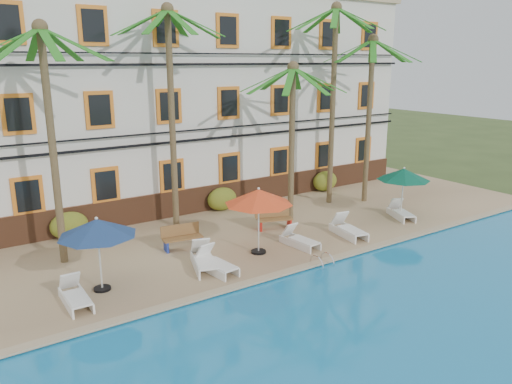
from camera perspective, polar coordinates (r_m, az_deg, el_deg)
ground at (r=18.34m, az=4.30°, el=-8.22°), size 100.00×100.00×0.00m
pool_deck at (r=22.17m, az=-3.71°, el=-3.73°), size 30.00×12.00×0.25m
swimming_pool at (r=14.11m, az=22.93°, el=-16.51°), size 26.00×12.00×0.20m
pool_coping at (r=17.59m, az=6.15°, el=-8.31°), size 30.00×0.35×0.06m
hotel_building at (r=25.52m, az=-9.67°, el=10.58°), size 25.40×6.44×10.22m
palm_a at (r=17.91m, az=-22.59°, el=8.41°), size 4.56×4.56×8.18m
palm_b at (r=20.71m, az=-9.72°, el=11.46°), size 4.56×4.56×9.09m
palm_c at (r=21.80m, az=4.15°, el=8.46°), size 4.56×4.56×6.89m
palm_d at (r=24.45m, az=8.87°, el=12.54°), size 4.56×4.56×9.52m
palm_e at (r=25.08m, az=12.90°, el=10.59°), size 4.56×4.56×8.12m
shrub_left at (r=21.24m, az=-20.57°, el=-3.60°), size 1.50×0.90×1.10m
shrub_mid at (r=23.71m, az=-3.91°, el=-0.80°), size 1.50×0.90×1.10m
shrub_right at (r=27.41m, az=7.88°, el=1.24°), size 1.50×0.90×1.10m
umbrella_blue at (r=15.79m, az=-17.70°, el=-3.93°), size 2.38×2.38×2.38m
umbrella_red at (r=17.97m, az=0.30°, el=-0.59°), size 2.51×2.51×2.51m
umbrella_green at (r=23.10m, az=16.52°, el=1.92°), size 2.35×2.35×2.35m
lounger_a at (r=15.77m, az=-19.97°, el=-11.07°), size 0.65×1.76×0.83m
lounger_b at (r=17.35m, az=-6.00°, el=-7.70°), size 1.25×2.04×0.91m
lounger_c at (r=17.07m, az=-4.71°, el=-8.11°), size 0.88×1.89×0.86m
lounger_d at (r=19.28m, az=4.95°, el=-5.43°), size 0.78×1.75×0.80m
lounger_e at (r=20.64m, az=10.46°, el=-4.16°), size 0.98×1.98×0.89m
lounger_f at (r=23.51m, az=16.21°, el=-2.23°), size 1.23×1.82×0.81m
bench_left at (r=19.12m, az=-8.45°, el=-5.05°), size 1.55×0.68×0.93m
bench_right at (r=21.12m, az=2.10°, el=-2.96°), size 1.57×0.94×0.93m
pool_ladder at (r=17.82m, az=7.54°, el=-8.15°), size 0.54×0.74×0.74m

